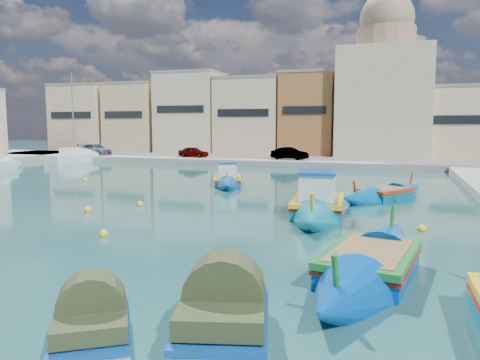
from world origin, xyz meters
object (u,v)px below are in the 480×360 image
at_px(luzzu_blue_south, 370,267).
at_px(tender_far, 224,319).
at_px(yacht_north, 84,158).
at_px(luzzu_blue_cabin, 228,181).
at_px(yacht_midnorth, 1,165).
at_px(church_block, 384,87).
at_px(luzzu_cyan_mid, 384,195).
at_px(tender_near, 93,328).
at_px(luzzu_turquoise_cabin, 318,206).

height_order(luzzu_blue_south, tender_far, luzzu_blue_south).
bearing_deg(tender_far, yacht_north, 130.06).
relative_size(luzzu_blue_cabin, tender_far, 2.14).
bearing_deg(yacht_north, yacht_midnorth, -96.00).
height_order(church_block, yacht_north, church_block).
distance_m(luzzu_cyan_mid, tender_far, 19.45).
distance_m(tender_near, tender_far, 2.54).
relative_size(luzzu_blue_cabin, yacht_midnorth, 0.73).
xyz_separation_m(tender_near, yacht_north, (-28.40, 37.55, 0.03)).
distance_m(luzzu_cyan_mid, yacht_midnorth, 34.99).
distance_m(luzzu_blue_cabin, yacht_north, 26.85).
bearing_deg(tender_far, yacht_midnorth, 140.98).
distance_m(church_block, luzzu_blue_south, 44.17).
relative_size(luzzu_blue_south, tender_far, 2.81).
distance_m(church_block, tender_far, 49.11).
height_order(luzzu_turquoise_cabin, luzzu_blue_south, luzzu_turquoise_cabin).
relative_size(church_block, yacht_midnorth, 1.88).
bearing_deg(tender_far, luzzu_blue_south, 63.64).
bearing_deg(luzzu_blue_south, luzzu_cyan_mid, 89.92).
bearing_deg(tender_near, yacht_north, 127.10).
relative_size(tender_far, yacht_north, 0.33).
bearing_deg(yacht_north, luzzu_turquoise_cabin, -37.00).
bearing_deg(luzzu_blue_cabin, church_block, 70.09).
xyz_separation_m(church_block, luzzu_blue_cabin, (-9.51, -26.26, -8.09)).
bearing_deg(luzzu_cyan_mid, yacht_north, 152.57).
bearing_deg(luzzu_cyan_mid, luzzu_turquoise_cabin, -117.07).
distance_m(church_block, tender_near, 50.24).
height_order(luzzu_blue_cabin, tender_near, luzzu_blue_cabin).
bearing_deg(luzzu_blue_cabin, yacht_north, 147.69).
bearing_deg(luzzu_blue_south, tender_near, -128.64).
relative_size(luzzu_cyan_mid, tender_near, 2.60).
bearing_deg(tender_near, luzzu_cyan_mid, 76.55).
bearing_deg(tender_far, church_block, 88.26).
height_order(luzzu_blue_south, tender_near, luzzu_blue_south).
xyz_separation_m(luzzu_blue_cabin, yacht_north, (-22.69, 14.35, 0.11)).
bearing_deg(yacht_midnorth, luzzu_turquoise_cabin, -21.11).
bearing_deg(luzzu_blue_south, church_block, 91.35).
distance_m(church_block, yacht_midnorth, 41.07).
distance_m(luzzu_blue_cabin, yacht_midnorth, 24.09).
height_order(church_block, tender_far, church_block).
relative_size(luzzu_blue_south, yacht_north, 0.92).
relative_size(luzzu_turquoise_cabin, luzzu_blue_south, 1.06).
relative_size(luzzu_blue_cabin, luzzu_blue_south, 0.76).
distance_m(yacht_north, yacht_midnorth, 10.78).
relative_size(luzzu_blue_south, yacht_midnorth, 0.96).
xyz_separation_m(luzzu_turquoise_cabin, yacht_midnorth, (-31.50, 12.16, 0.01)).
bearing_deg(yacht_north, tender_near, -52.90).
xyz_separation_m(luzzu_turquoise_cabin, yacht_north, (-30.37, 22.89, 0.03)).
height_order(luzzu_blue_cabin, luzzu_cyan_mid, luzzu_blue_cabin).
height_order(luzzu_blue_cabin, luzzu_blue_south, luzzu_blue_cabin).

